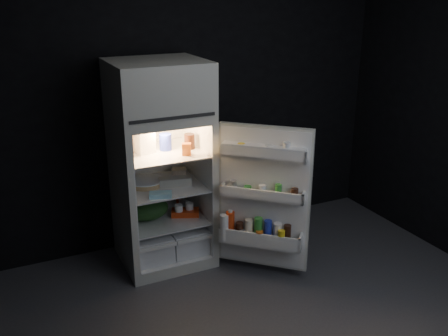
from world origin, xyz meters
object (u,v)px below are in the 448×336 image
refrigerator (160,158)px  milk_jug (143,139)px  egg_carton (175,181)px  yogurt_tray (185,212)px  fridge_door (262,201)px

refrigerator → milk_jug: bearing=-175.2°
refrigerator → milk_jug: (-0.14, -0.01, 0.19)m
refrigerator → egg_carton: bearing=-47.4°
yogurt_tray → refrigerator: bearing=174.2°
refrigerator → fridge_door: size_ratio=1.46×
milk_jug → yogurt_tray: 0.77m
milk_jug → egg_carton: size_ratio=0.88×
refrigerator → egg_carton: 0.24m
egg_carton → yogurt_tray: size_ratio=1.14×
refrigerator → yogurt_tray: 0.54m
fridge_door → egg_carton: (-0.56, 0.53, 0.08)m
yogurt_tray → fridge_door: bearing=-25.6°
milk_jug → fridge_door: bearing=-51.8°
fridge_door → yogurt_tray: size_ratio=5.08×
yogurt_tray → egg_carton: bearing=-155.7°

